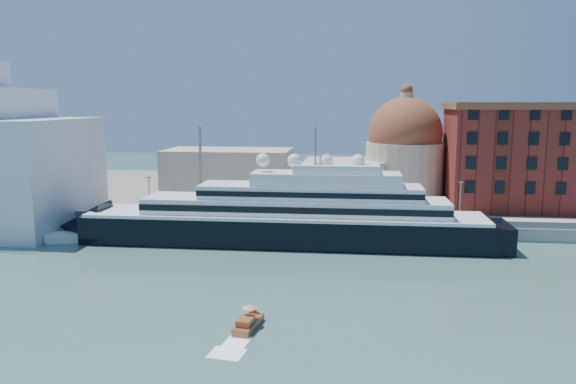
# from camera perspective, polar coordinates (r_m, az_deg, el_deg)

# --- Properties ---
(ground) EXTENTS (400.00, 400.00, 0.00)m
(ground) POSITION_cam_1_polar(r_m,az_deg,el_deg) (79.55, -0.94, -9.35)
(ground) COLOR #375F56
(ground) RESTS_ON ground
(quay) EXTENTS (180.00, 10.00, 2.50)m
(quay) POSITION_cam_1_polar(r_m,az_deg,el_deg) (111.85, 1.35, -3.27)
(quay) COLOR gray
(quay) RESTS_ON ground
(land) EXTENTS (260.00, 72.00, 2.00)m
(land) POSITION_cam_1_polar(r_m,az_deg,el_deg) (152.08, 2.77, -0.09)
(land) COLOR slate
(land) RESTS_ON ground
(quay_fence) EXTENTS (180.00, 0.10, 1.20)m
(quay_fence) POSITION_cam_1_polar(r_m,az_deg,el_deg) (107.09, 1.13, -2.82)
(quay_fence) COLOR slate
(quay_fence) RESTS_ON quay
(superyacht) EXTENTS (81.84, 11.35, 24.46)m
(superyacht) POSITION_cam_1_polar(r_m,az_deg,el_deg) (101.04, -1.68, -2.89)
(superyacht) COLOR black
(superyacht) RESTS_ON ground
(service_barge) EXTENTS (13.39, 7.10, 2.87)m
(service_barge) POSITION_cam_1_polar(r_m,az_deg,el_deg) (110.03, -19.88, -4.25)
(service_barge) COLOR white
(service_barge) RESTS_ON ground
(water_taxi) EXTENTS (2.75, 6.00, 2.75)m
(water_taxi) POSITION_cam_1_polar(r_m,az_deg,el_deg) (64.80, -4.09, -13.14)
(water_taxi) COLOR brown
(water_taxi) RESTS_ON ground
(warehouse) EXTENTS (43.00, 19.00, 23.25)m
(warehouse) POSITION_cam_1_polar(r_m,az_deg,el_deg) (134.09, 24.90, 3.36)
(warehouse) COLOR maroon
(warehouse) RESTS_ON land
(church) EXTENTS (66.00, 18.00, 25.50)m
(church) POSITION_cam_1_polar(r_m,az_deg,el_deg) (133.35, 5.04, 2.90)
(church) COLOR beige
(church) RESTS_ON land
(lamp_posts) EXTENTS (120.80, 2.40, 18.00)m
(lamp_posts) POSITION_cam_1_polar(r_m,az_deg,el_deg) (110.52, -5.27, 1.07)
(lamp_posts) COLOR slate
(lamp_posts) RESTS_ON quay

